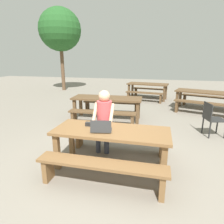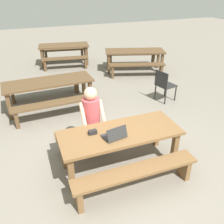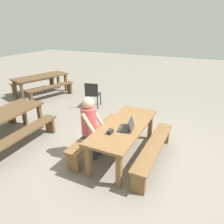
# 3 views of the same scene
# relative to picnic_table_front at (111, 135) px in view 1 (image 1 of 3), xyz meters

# --- Properties ---
(ground_plane) EXTENTS (30.00, 30.00, 0.00)m
(ground_plane) POSITION_rel_picnic_table_front_xyz_m (0.00, 0.00, -0.61)
(ground_plane) COLOR gray
(picnic_table_front) EXTENTS (2.02, 0.80, 0.71)m
(picnic_table_front) POSITION_rel_picnic_table_front_xyz_m (0.00, 0.00, 0.00)
(picnic_table_front) COLOR brown
(picnic_table_front) RESTS_ON ground
(bench_near) EXTENTS (1.98, 0.30, 0.43)m
(bench_near) POSITION_rel_picnic_table_front_xyz_m (0.00, -0.64, -0.28)
(bench_near) COLOR brown
(bench_near) RESTS_ON ground
(bench_far) EXTENTS (1.98, 0.30, 0.43)m
(bench_far) POSITION_rel_picnic_table_front_xyz_m (0.00, 0.64, -0.28)
(bench_far) COLOR brown
(bench_far) RESTS_ON ground
(laptop) EXTENTS (0.39, 0.33, 0.21)m
(laptop) POSITION_rel_picnic_table_front_xyz_m (-0.14, -0.12, 0.15)
(laptop) COLOR #2D2D2D
(laptop) RESTS_ON picnic_table_front
(small_pouch) EXTENTS (0.14, 0.07, 0.07)m
(small_pouch) POSITION_rel_picnic_table_front_xyz_m (-0.44, 0.10, 0.13)
(small_pouch) COLOR black
(small_pouch) RESTS_ON picnic_table_front
(person_seated) EXTENTS (0.42, 0.41, 1.29)m
(person_seated) POSITION_rel_picnic_table_front_xyz_m (-0.30, 0.61, 0.15)
(person_seated) COLOR #333847
(person_seated) RESTS_ON ground
(plastic_chair) EXTENTS (0.53, 0.53, 0.85)m
(plastic_chair) POSITION_rel_picnic_table_front_xyz_m (2.10, 2.00, -0.15)
(plastic_chair) COLOR #262626
(plastic_chair) RESTS_ON ground
(picnic_table_mid) EXTENTS (1.94, 1.06, 0.75)m
(picnic_table_mid) POSITION_rel_picnic_table_front_xyz_m (0.26, 6.17, 0.03)
(picnic_table_mid) COLOR brown
(picnic_table_mid) RESTS_ON ground
(bench_mid_south) EXTENTS (1.68, 0.55, 0.43)m
(bench_mid_south) POSITION_rel_picnic_table_front_xyz_m (0.16, 5.55, -0.29)
(bench_mid_south) COLOR brown
(bench_mid_south) RESTS_ON ground
(bench_mid_north) EXTENTS (1.68, 0.55, 0.43)m
(bench_mid_north) POSITION_rel_picnic_table_front_xyz_m (0.35, 6.79, -0.29)
(bench_mid_north) COLOR brown
(bench_mid_north) RESTS_ON ground
(picnic_table_rear) EXTENTS (2.18, 1.34, 0.74)m
(picnic_table_rear) POSITION_rel_picnic_table_front_xyz_m (2.44, 4.51, 0.02)
(picnic_table_rear) COLOR brown
(picnic_table_rear) RESTS_ON ground
(bench_rear_south) EXTENTS (1.85, 0.84, 0.46)m
(bench_rear_south) POSITION_rel_picnic_table_front_xyz_m (2.24, 3.88, -0.26)
(bench_rear_south) COLOR brown
(bench_rear_south) RESTS_ON ground
(bench_rear_north) EXTENTS (1.85, 0.84, 0.46)m
(bench_rear_north) POSITION_rel_picnic_table_front_xyz_m (2.64, 5.14, -0.26)
(bench_rear_north) COLOR brown
(bench_rear_north) RESTS_ON ground
(picnic_table_distant) EXTENTS (2.20, 0.85, 0.71)m
(picnic_table_distant) POSITION_rel_picnic_table_front_xyz_m (-0.80, 2.71, 0.01)
(picnic_table_distant) COLOR brown
(picnic_table_distant) RESTS_ON ground
(bench_distant_south) EXTENTS (1.96, 0.39, 0.44)m
(bench_distant_south) POSITION_rel_picnic_table_front_xyz_m (-0.77, 2.04, -0.28)
(bench_distant_south) COLOR brown
(bench_distant_south) RESTS_ON ground
(bench_distant_north) EXTENTS (1.96, 0.39, 0.44)m
(bench_distant_north) POSITION_rel_picnic_table_front_xyz_m (-0.83, 3.38, -0.28)
(bench_distant_north) COLOR brown
(bench_distant_north) RESTS_ON ground
(tree_left) EXTENTS (2.38, 2.38, 4.63)m
(tree_left) POSITION_rel_picnic_table_front_xyz_m (-4.87, 7.75, 2.82)
(tree_left) COLOR brown
(tree_left) RESTS_ON ground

